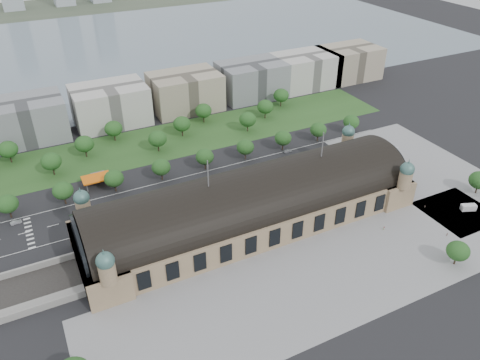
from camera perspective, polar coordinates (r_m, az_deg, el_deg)
name	(u,v)px	position (r m, az deg, el deg)	size (l,w,h in m)	color
ground	(252,223)	(210.57, 1.41, -5.27)	(900.00, 900.00, 0.00)	black
station	(252,204)	(204.48, 1.45, -2.99)	(150.00, 48.40, 44.30)	#9F8263
plaza_south	(328,278)	(187.16, 10.63, -11.70)	(190.00, 48.00, 0.12)	gray
plaza_east	(423,170)	(267.04, 21.36, 1.13)	(56.00, 100.00, 0.12)	gray
road_slab	(180,192)	(232.76, -7.34, -1.48)	(260.00, 26.00, 0.10)	black
grass_belt	(155,144)	(279.59, -10.31, 4.39)	(300.00, 45.00, 0.10)	#295020
petrol_station	(98,177)	(247.77, -16.96, 0.32)	(14.00, 13.00, 5.05)	orange
lake	(102,48)	(469.84, -16.43, 15.15)	(700.00, 320.00, 0.08)	slate
far_shore	(67,6)	(662.38, -20.39, 19.23)	(700.00, 120.00, 0.14)	#44513D
office_2	(25,120)	(303.13, -24.72, 6.65)	(45.00, 32.00, 24.00)	gray
office_3	(110,105)	(307.13, -15.52, 8.81)	(45.00, 32.00, 24.00)	#B8B5AF
office_4	(185,92)	(319.02, -6.69, 10.66)	(45.00, 32.00, 24.00)	tan
office_5	(252,80)	(337.96, 1.42, 12.12)	(45.00, 32.00, 24.00)	gray
office_6	(305,70)	(360.12, 7.94, 13.11)	(45.00, 32.00, 24.00)	#B8B5AF
office_7	(348,63)	(383.20, 13.07, 13.78)	(45.00, 32.00, 24.00)	tan
tree_row_1	(7,204)	(234.20, -26.50, -2.62)	(9.60, 9.60, 11.52)	#2D2116
tree_row_2	(63,191)	(233.73, -20.79, -1.22)	(9.60, 9.60, 11.52)	#2D2116
tree_row_3	(114,178)	(235.72, -15.12, 0.18)	(9.60, 9.60, 11.52)	#2D2116
tree_row_4	(161,167)	(240.10, -9.60, 1.55)	(9.60, 9.60, 11.52)	#2D2116
tree_row_5	(205,157)	(246.74, -4.32, 2.84)	(9.60, 9.60, 11.52)	#2D2116
tree_row_6	(245,147)	(255.48, 0.65, 4.03)	(9.60, 9.60, 11.52)	#2D2116
tree_row_7	(283,138)	(266.10, 5.27, 5.10)	(9.60, 9.60, 11.52)	#2D2116
tree_row_8	(318,130)	(278.39, 9.52, 6.06)	(9.60, 9.60, 11.52)	#2D2116
tree_row_9	(351,122)	(292.14, 13.41, 6.91)	(9.60, 9.60, 11.52)	#2D2116
tree_belt_2	(8,149)	(281.25, -26.44, 3.37)	(10.40, 10.40, 12.48)	#2D2116
tree_belt_3	(51,161)	(259.55, -22.03, 2.12)	(10.40, 10.40, 12.48)	#2D2116
tree_belt_4	(84,144)	(271.36, -18.45, 4.20)	(10.40, 10.40, 12.48)	#2D2116
tree_belt_5	(113,128)	(284.45, -15.18, 6.08)	(10.40, 10.40, 12.48)	#2D2116
tree_belt_6	(158,139)	(267.11, -10.02, 4.99)	(10.40, 10.40, 12.48)	#2D2116
tree_belt_7	(182,124)	(282.46, -7.11, 6.81)	(10.40, 10.40, 12.48)	#2D2116
tree_belt_8	(203,111)	(298.71, -4.48, 8.42)	(10.40, 10.40, 12.48)	#2D2116
tree_belt_9	(248,119)	(286.05, 0.94, 7.40)	(10.40, 10.40, 12.48)	#2D2116
tree_belt_10	(265,107)	(304.01, 3.10, 8.91)	(10.40, 10.40, 12.48)	#2D2116
tree_belt_11	(281,95)	(322.54, 5.04, 10.24)	(10.40, 10.40, 12.48)	#2D2116
tree_plaza_ne	(479,180)	(254.19, 27.17, -0.03)	(10.00, 10.00, 11.69)	#2D2116
tree_plaza_s	(458,251)	(204.29, 25.05, -7.84)	(9.00, 9.00, 10.64)	#2D2116
traffic_car_1	(16,222)	(232.41, -25.64, -4.67)	(1.67, 4.80, 1.58)	#92959A
traffic_car_3	(170,194)	(230.95, -8.56, -1.66)	(2.08, 5.12, 1.49)	maroon
traffic_car_5	(288,151)	(266.76, 5.87, 3.53)	(1.72, 4.93, 1.63)	slate
traffic_car_6	(345,156)	(267.31, 12.63, 2.91)	(2.39, 5.17, 1.44)	silver
parked_car_0	(99,235)	(211.51, -16.76, -6.46)	(1.47, 4.21, 1.39)	black
parked_car_1	(100,229)	(214.72, -16.71, -5.76)	(2.70, 5.85, 1.63)	maroon
parked_car_2	(126,227)	(212.67, -13.70, -5.64)	(2.28, 5.61, 1.63)	#182644
parked_car_3	(135,219)	(216.58, -12.66, -4.71)	(1.88, 4.67, 1.59)	#5A5B62
parked_car_4	(140,218)	(216.96, -12.11, -4.58)	(1.56, 4.48, 1.48)	silver
parked_car_5	(133,220)	(216.52, -12.87, -4.79)	(2.27, 4.93, 1.37)	gray
parked_car_6	(172,209)	(219.98, -8.32, -3.57)	(1.99, 4.88, 1.42)	black
bus_west	(189,194)	(227.53, -6.22, -1.77)	(2.78, 11.88, 3.31)	red
bus_mid	(218,186)	(232.24, -2.73, -0.75)	(3.15, 13.48, 3.75)	beige
bus_east	(258,178)	(238.87, 2.16, 0.24)	(2.86, 12.21, 3.40)	beige
van_east	(468,208)	(242.09, 26.00, -3.04)	(7.34, 5.04, 2.96)	silver
pedestrian_0	(384,228)	(215.64, 17.13, -5.64)	(0.85, 0.49, 1.75)	gray
pedestrian_1	(447,234)	(221.60, 23.92, -6.09)	(0.63, 0.41, 1.72)	gray
pedestrian_2	(425,206)	(236.07, 21.62, -3.01)	(0.78, 0.45, 1.61)	gray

